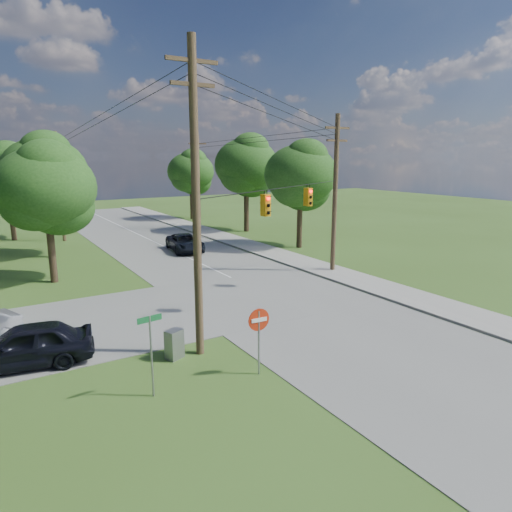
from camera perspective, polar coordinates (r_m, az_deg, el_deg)
ground at (r=20.83m, az=5.24°, el=-9.65°), size 140.00×140.00×0.00m
main_road at (r=25.76m, az=2.18°, el=-5.22°), size 10.00×100.00×0.03m
sidewalk_east at (r=29.84m, az=12.98°, el=-2.98°), size 2.60×100.00×0.12m
pole_sw at (r=17.39m, az=-7.52°, el=7.11°), size 2.00×0.32×12.00m
pole_ne at (r=31.24m, az=9.86°, el=7.91°), size 2.00×0.32×10.50m
pole_north_e at (r=49.93m, az=-7.19°, el=9.20°), size 2.00×0.32×10.00m
pole_north_w at (r=45.99m, az=-23.33°, el=8.04°), size 2.00×0.32×10.00m
power_lines at (r=30.03m, az=-5.66°, el=14.90°), size 13.93×29.62×4.93m
traffic_signals at (r=24.51m, az=4.12°, el=6.96°), size 4.91×3.27×1.05m
tree_w_near at (r=30.71m, az=-24.82°, el=7.75°), size 6.00×6.00×8.40m
tree_w_mid at (r=38.73m, az=-24.91°, el=9.44°), size 6.40×6.40×9.22m
tree_w_far at (r=48.53m, az=-28.69°, el=9.05°), size 6.00×6.00×8.73m
tree_e_near at (r=39.35m, az=5.59°, el=10.06°), size 6.20×6.20×8.81m
tree_e_mid at (r=47.96m, az=-1.24°, el=11.30°), size 6.60×6.60×9.64m
tree_e_far at (r=58.26m, az=-8.15°, el=10.39°), size 5.80×5.80×8.32m
car_cross_dark at (r=19.43m, az=-26.90°, el=-9.92°), size 5.13×2.77×1.66m
car_main_north at (r=38.48m, az=-8.85°, el=1.64°), size 2.98×5.35×1.41m
control_cabinet at (r=18.46m, az=-10.18°, el=-10.80°), size 0.79×0.70×1.18m
do_not_enter_sign at (r=16.48m, az=0.35°, el=-8.86°), size 0.84×0.10×2.51m
street_name_sign at (r=15.42m, az=-12.99°, el=-10.91°), size 0.84×0.14×2.82m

